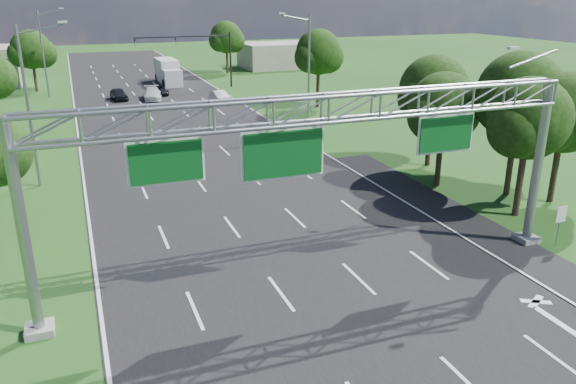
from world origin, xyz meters
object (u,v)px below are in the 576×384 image
sign_gantry (327,124)px  traffic_signal (203,48)px  box_truck (168,72)px  regulatory_sign (561,218)px

sign_gantry → traffic_signal: size_ratio=1.92×
box_truck → traffic_signal: bearing=-58.6°
traffic_signal → regulatory_sign: bearing=-84.8°
sign_gantry → traffic_signal: bearing=82.3°
regulatory_sign → sign_gantry: bearing=175.2°
sign_gantry → box_truck: bearing=86.7°
sign_gantry → regulatory_sign: size_ratio=11.19×
traffic_signal → box_truck: size_ratio=1.44×
regulatory_sign → box_truck: box_truck is taller
regulatory_sign → traffic_signal: (-4.92, 54.02, 3.66)m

